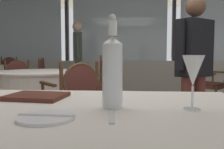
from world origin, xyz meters
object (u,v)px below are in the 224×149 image
diner_person_0 (78,55)px  diner_person_1 (194,65)px  water_bottle (112,70)px  dining_chair_1_2 (75,97)px  dining_chair_0_2 (205,79)px  dining_chair_2_1 (8,72)px  wine_glass (193,72)px  dining_chair_2_0 (36,75)px  dining_chair_1_0 (19,81)px  side_plate (46,117)px  dining_chair_1_3 (102,80)px  water_tumbler (113,92)px  menu_book (37,96)px

diner_person_0 → diner_person_1: size_ratio=1.12×
water_bottle → dining_chair_1_2: bearing=109.0°
diner_person_1 → water_bottle: bearing=-63.9°
dining_chair_0_2 → dining_chair_2_1: 4.88m
dining_chair_0_2 → diner_person_0: bearing=-156.8°
wine_glass → dining_chair_2_0: size_ratio=0.22×
dining_chair_1_0 → diner_person_1: (2.59, -1.51, 0.35)m
dining_chair_1_2 → wine_glass: bearing=168.2°
side_plate → water_bottle: bearing=42.1°
water_bottle → dining_chair_1_2: 1.56m
dining_chair_1_3 → dining_chair_2_1: dining_chair_1_3 is taller
dining_chair_1_0 → diner_person_0: bearing=110.5°
water_tumbler → dining_chair_2_1: dining_chair_2_1 is taller
water_bottle → dining_chair_1_3: water_bottle is taller
dining_chair_1_3 → side_plate: bearing=52.4°
side_plate → dining_chair_0_2: dining_chair_0_2 is taller
dining_chair_1_2 → dining_chair_2_0: 3.10m
water_tumbler → dining_chair_1_2: 1.37m
water_tumbler → dining_chair_1_3: size_ratio=0.07×
dining_chair_1_0 → dining_chair_2_1: dining_chair_2_1 is taller
menu_book → dining_chair_1_2: (-0.11, 1.26, -0.23)m
side_plate → diner_person_0: diner_person_0 is taller
side_plate → wine_glass: 0.56m
dining_chair_1_3 → dining_chair_1_2: bearing=44.7°
dining_chair_2_0 → diner_person_1: size_ratio=0.60×
side_plate → dining_chair_2_1: size_ratio=0.20×
side_plate → menu_book: bearing=116.3°
dining_chair_1_3 → water_tumbler: bearing=56.9°
diner_person_0 → diner_person_1: diner_person_0 is taller
water_tumbler → diner_person_1: bearing=60.8°
dining_chair_1_3 → diner_person_1: 1.82m
wine_glass → dining_chair_1_2: wine_glass is taller
diner_person_0 → diner_person_1: 3.41m
wine_glass → dining_chair_1_2: (-0.80, 1.45, -0.36)m
dining_chair_0_2 → dining_chair_1_0: (-3.33, -0.40, -0.02)m
water_tumbler → menu_book: 0.37m
water_bottle → wine_glass: bearing=-3.3°
wine_glass → menu_book: wine_glass is taller
side_plate → wine_glass: bearing=18.0°
diner_person_0 → dining_chair_1_3: bearing=-76.3°
wine_glass → menu_book: (-0.69, 0.19, -0.14)m
dining_chair_2_0 → diner_person_0: (0.89, 0.23, 0.47)m
dining_chair_1_0 → dining_chair_2_0: bearing=146.8°
dining_chair_1_3 → dining_chair_2_1: bearing=-78.1°
side_plate → wine_glass: size_ratio=0.92×
water_bottle → dining_chair_0_2: water_bottle is taller
water_tumbler → wine_glass: bearing=-31.3°
dining_chair_2_1 → wine_glass: bearing=27.1°
side_plate → dining_chair_2_0: dining_chair_2_0 is taller
dining_chair_2_1 → diner_person_1: diner_person_1 is taller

